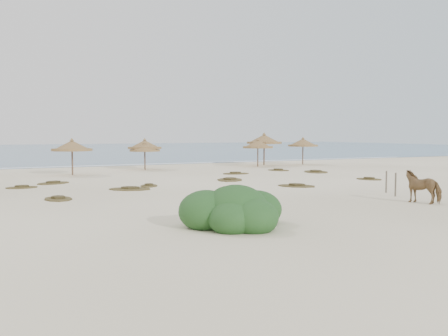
{
  "coord_description": "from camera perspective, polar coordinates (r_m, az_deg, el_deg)",
  "views": [
    {
      "loc": [
        -14.16,
        -21.82,
        3.11
      ],
      "look_at": [
        -0.64,
        5.0,
        1.01
      ],
      "focal_mm": 40.0,
      "sensor_mm": 36.0,
      "label": 1
    }
  ],
  "objects": [
    {
      "name": "scrub_9",
      "position": [
        29.5,
        8.31,
        -2.0
      ],
      "size": [
        2.53,
        2.68,
        0.16
      ],
      "rotation": [
        0.0,
        0.0,
        2.22
      ],
      "color": "brown",
      "rests_on": "ground"
    },
    {
      "name": "ground",
      "position": [
        26.19,
        6.2,
        -2.85
      ],
      "size": [
        160.0,
        160.0,
        0.0
      ],
      "primitive_type": "plane",
      "color": "white",
      "rests_on": "ground"
    },
    {
      "name": "scrub_2",
      "position": [
        29.56,
        -8.57,
        -1.99
      ],
      "size": [
        1.53,
        1.8,
        0.16
      ],
      "rotation": [
        0.0,
        0.0,
        1.14
      ],
      "color": "brown",
      "rests_on": "ground"
    },
    {
      "name": "palapa_3",
      "position": [
        43.51,
        -9.05,
        2.61
      ],
      "size": [
        3.02,
        3.02,
        2.7
      ],
      "rotation": [
        0.0,
        0.0,
        -0.05
      ],
      "color": "brown",
      "rests_on": "ground"
    },
    {
      "name": "palapa_2",
      "position": [
        42.81,
        -9.03,
        2.29
      ],
      "size": [
        3.38,
        3.38,
        2.41
      ],
      "rotation": [
        0.0,
        0.0,
        -0.4
      ],
      "color": "brown",
      "rests_on": "ground"
    },
    {
      "name": "bush",
      "position": [
        16.58,
        1.32,
        -4.93
      ],
      "size": [
        3.66,
        3.22,
        1.64
      ],
      "rotation": [
        0.0,
        0.0,
        0.23
      ],
      "color": "#244F21",
      "rests_on": "ground"
    },
    {
      "name": "palapa_1",
      "position": [
        38.52,
        -16.98,
        2.39
      ],
      "size": [
        3.27,
        3.27,
        2.77
      ],
      "rotation": [
        0.0,
        0.0,
        0.11
      ],
      "color": "brown",
      "rests_on": "ground"
    },
    {
      "name": "palapa_4",
      "position": [
        46.36,
        3.89,
        2.7
      ],
      "size": [
        3.05,
        3.05,
        2.66
      ],
      "rotation": [
        0.0,
        0.0,
        -0.08
      ],
      "color": "brown",
      "rests_on": "ground"
    },
    {
      "name": "scrub_6",
      "position": [
        32.54,
        -18.93,
        -1.61
      ],
      "size": [
        2.46,
        2.11,
        0.16
      ],
      "rotation": [
        0.0,
        0.0,
        0.43
      ],
      "color": "brown",
      "rests_on": "ground"
    },
    {
      "name": "scrub_10",
      "position": [
        41.79,
        6.24,
        -0.22
      ],
      "size": [
        1.95,
        2.27,
        0.16
      ],
      "rotation": [
        0.0,
        0.0,
        2.01
      ],
      "color": "brown",
      "rests_on": "ground"
    },
    {
      "name": "ocean",
      "position": [
        97.9,
        -18.43,
        1.98
      ],
      "size": [
        200.0,
        100.0,
        0.01
      ],
      "primitive_type": "cube",
      "color": "#285378",
      "rests_on": "ground"
    },
    {
      "name": "scrub_11",
      "position": [
        21.38,
        0.85,
        -4.23
      ],
      "size": [
        2.44,
        2.5,
        0.16
      ],
      "rotation": [
        0.0,
        0.0,
        2.3
      ],
      "color": "brown",
      "rests_on": "ground"
    },
    {
      "name": "fence_post_near",
      "position": [
        27.42,
        18.06,
        -1.51
      ],
      "size": [
        0.09,
        0.09,
        1.15
      ],
      "primitive_type": "cylinder",
      "rotation": [
        0.0,
        0.0,
        -0.09
      ],
      "color": "brown",
      "rests_on": "ground"
    },
    {
      "name": "scrub_8",
      "position": [
        30.58,
        -22.11,
        -2.04
      ],
      "size": [
        1.77,
        1.18,
        0.16
      ],
      "rotation": [
        0.0,
        0.0,
        0.03
      ],
      "color": "brown",
      "rests_on": "ground"
    },
    {
      "name": "palapa_6",
      "position": [
        50.1,
        9.01,
        2.85
      ],
      "size": [
        3.03,
        3.03,
        2.77
      ],
      "rotation": [
        0.0,
        0.0,
        -0.03
      ],
      "color": "brown",
      "rests_on": "ground"
    },
    {
      "name": "horse",
      "position": [
        23.98,
        21.81,
        -1.99
      ],
      "size": [
        1.37,
        1.9,
        1.46
      ],
      "primitive_type": "imported",
      "rotation": [
        0.0,
        0.0,
        3.52
      ],
      "color": "olive",
      "rests_on": "ground"
    },
    {
      "name": "scrub_4",
      "position": [
        34.87,
        16.25,
        -1.2
      ],
      "size": [
        1.72,
        2.05,
        0.16
      ],
      "rotation": [
        0.0,
        0.0,
        1.97
      ],
      "color": "brown",
      "rests_on": "ground"
    },
    {
      "name": "scrub_3",
      "position": [
        33.03,
        0.68,
        -1.32
      ],
      "size": [
        2.72,
        3.06,
        0.16
      ],
      "rotation": [
        0.0,
        0.0,
        1.05
      ],
      "color": "brown",
      "rests_on": "ground"
    },
    {
      "name": "foam_line",
      "position": [
        49.96,
        -10.23,
        0.37
      ],
      "size": [
        70.0,
        0.6,
        0.01
      ],
      "primitive_type": "cube",
      "color": "white",
      "rests_on": "ground"
    },
    {
      "name": "scrub_0",
      "position": [
        24.72,
        -18.42,
        -3.32
      ],
      "size": [
        1.3,
        1.94,
        0.16
      ],
      "rotation": [
        0.0,
        0.0,
        1.61
      ],
      "color": "brown",
      "rests_on": "ground"
    },
    {
      "name": "palapa_5",
      "position": [
        48.71,
        4.61,
        3.25
      ],
      "size": [
        3.48,
        3.48,
        3.2
      ],
      "rotation": [
        0.0,
        0.0,
        0.02
      ],
      "color": "brown",
      "rests_on": "ground"
    },
    {
      "name": "fence_post_far",
      "position": [
        25.97,
        19.02,
        -1.8
      ],
      "size": [
        0.09,
        0.09,
        1.17
      ],
      "primitive_type": "cylinder",
      "rotation": [
        0.0,
        0.0,
        0.07
      ],
      "color": "brown",
      "rests_on": "ground"
    },
    {
      "name": "scrub_7",
      "position": [
        38.1,
        1.34,
        -0.61
      ],
      "size": [
        2.28,
        1.71,
        0.16
      ],
      "rotation": [
        0.0,
        0.0,
        2.95
      ],
      "color": "brown",
      "rests_on": "ground"
    },
    {
      "name": "scrub_5",
      "position": [
        40.48,
        10.44,
        -0.4
      ],
      "size": [
        2.69,
        3.24,
        0.16
      ],
      "rotation": [
        0.0,
        0.0,
        1.2
      ],
      "color": "brown",
      "rests_on": "ground"
    },
    {
      "name": "scrub_1",
      "position": [
        28.05,
        -10.69,
        -2.33
      ],
      "size": [
        2.78,
        2.48,
        0.16
      ],
      "rotation": [
        0.0,
        0.0,
        2.62
      ],
      "color": "brown",
      "rests_on": "ground"
    }
  ]
}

